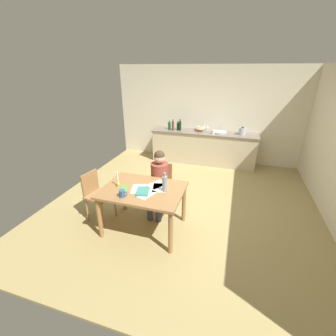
% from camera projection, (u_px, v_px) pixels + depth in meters
% --- Properties ---
extents(ground_plane, '(5.20, 5.20, 0.04)m').
position_uv_depth(ground_plane, '(184.00, 203.00, 4.59)').
color(ground_plane, tan).
extents(wall_back, '(5.20, 0.12, 2.60)m').
position_uv_depth(wall_back, '(207.00, 115.00, 6.32)').
color(wall_back, silver).
rests_on(wall_back, ground).
extents(kitchen_counter, '(2.87, 0.64, 0.90)m').
position_uv_depth(kitchen_counter, '(203.00, 147.00, 6.35)').
color(kitchen_counter, beige).
rests_on(kitchen_counter, ground).
extents(dining_table, '(1.28, 0.93, 0.76)m').
position_uv_depth(dining_table, '(143.00, 195.00, 3.58)').
color(dining_table, '#9E7042').
rests_on(dining_table, ground).
extents(chair_at_table, '(0.42, 0.42, 0.88)m').
position_uv_depth(chair_at_table, '(161.00, 184.00, 4.24)').
color(chair_at_table, '#9E7042').
rests_on(chair_at_table, ground).
extents(person_seated, '(0.34, 0.60, 1.19)m').
position_uv_depth(person_seated, '(159.00, 179.00, 4.04)').
color(person_seated, brown).
rests_on(person_seated, ground).
extents(chair_side_empty, '(0.46, 0.46, 0.88)m').
position_uv_depth(chair_side_empty, '(97.00, 194.00, 3.92)').
color(chair_side_empty, '#9E7042').
rests_on(chair_side_empty, ground).
extents(coffee_mug, '(0.13, 0.09, 0.11)m').
position_uv_depth(coffee_mug, '(122.00, 193.00, 3.31)').
color(coffee_mug, '#33598C').
rests_on(coffee_mug, dining_table).
extents(candlestick, '(0.06, 0.06, 0.26)m').
position_uv_depth(candlestick, '(118.00, 182.00, 3.60)').
color(candlestick, gold).
rests_on(candlestick, dining_table).
extents(book_magazine, '(0.19, 0.25, 0.02)m').
position_uv_depth(book_magazine, '(124.00, 189.00, 3.52)').
color(book_magazine, '#5E9442').
rests_on(book_magazine, dining_table).
extents(book_cookery, '(0.24, 0.30, 0.03)m').
position_uv_depth(book_cookery, '(143.00, 191.00, 3.44)').
color(book_cookery, teal).
rests_on(book_cookery, dining_table).
extents(paper_letter, '(0.33, 0.36, 0.00)m').
position_uv_depth(paper_letter, '(157.00, 184.00, 3.67)').
color(paper_letter, white).
rests_on(paper_letter, dining_table).
extents(paper_bill, '(0.27, 0.34, 0.00)m').
position_uv_depth(paper_bill, '(159.00, 188.00, 3.58)').
color(paper_bill, white).
rests_on(paper_bill, dining_table).
extents(paper_envelope, '(0.28, 0.34, 0.00)m').
position_uv_depth(paper_envelope, '(138.00, 189.00, 3.54)').
color(paper_envelope, white).
rests_on(paper_envelope, dining_table).
extents(paper_receipt, '(0.30, 0.35, 0.00)m').
position_uv_depth(paper_receipt, '(146.00, 194.00, 3.40)').
color(paper_receipt, white).
rests_on(paper_receipt, dining_table).
extents(wine_bottle_on_table, '(0.08, 0.08, 0.31)m').
position_uv_depth(wine_bottle_on_table, '(165.00, 183.00, 3.42)').
color(wine_bottle_on_table, '#8C999E').
rests_on(wine_bottle_on_table, dining_table).
extents(sink_unit, '(0.36, 0.36, 0.24)m').
position_uv_depth(sink_unit, '(220.00, 132.00, 6.05)').
color(sink_unit, '#B2B7BC').
rests_on(sink_unit, kitchen_counter).
extents(bottle_oil, '(0.08, 0.08, 0.24)m').
position_uv_depth(bottle_oil, '(169.00, 126.00, 6.35)').
color(bottle_oil, '#194C23').
rests_on(bottle_oil, kitchen_counter).
extents(bottle_vinegar, '(0.06, 0.06, 0.30)m').
position_uv_depth(bottle_vinegar, '(173.00, 126.00, 6.28)').
color(bottle_vinegar, '#593319').
rests_on(bottle_vinegar, kitchen_counter).
extents(bottle_wine_red, '(0.07, 0.07, 0.24)m').
position_uv_depth(bottle_wine_red, '(178.00, 126.00, 6.34)').
color(bottle_wine_red, '#194C23').
rests_on(bottle_wine_red, kitchen_counter).
extents(bottle_sauce, '(0.07, 0.07, 0.31)m').
position_uv_depth(bottle_sauce, '(180.00, 126.00, 6.25)').
color(bottle_sauce, black).
rests_on(bottle_sauce, kitchen_counter).
extents(mixing_bowl, '(0.26, 0.26, 0.12)m').
position_uv_depth(mixing_bowl, '(200.00, 129.00, 6.24)').
color(mixing_bowl, tan).
rests_on(mixing_bowl, kitchen_counter).
extents(stovetop_kettle, '(0.18, 0.18, 0.22)m').
position_uv_depth(stovetop_kettle, '(242.00, 131.00, 5.86)').
color(stovetop_kettle, '#B7BABF').
rests_on(stovetop_kettle, kitchen_counter).
extents(wine_glass_near_sink, '(0.07, 0.07, 0.15)m').
position_uv_depth(wine_glass_near_sink, '(207.00, 127.00, 6.24)').
color(wine_glass_near_sink, silver).
rests_on(wine_glass_near_sink, kitchen_counter).
extents(wine_glass_by_kettle, '(0.07, 0.07, 0.15)m').
position_uv_depth(wine_glass_by_kettle, '(204.00, 126.00, 6.26)').
color(wine_glass_by_kettle, silver).
rests_on(wine_glass_by_kettle, kitchen_counter).
extents(wine_glass_back_left, '(0.07, 0.07, 0.15)m').
position_uv_depth(wine_glass_back_left, '(199.00, 126.00, 6.30)').
color(wine_glass_back_left, silver).
rests_on(wine_glass_back_left, kitchen_counter).
extents(wine_glass_back_right, '(0.07, 0.07, 0.15)m').
position_uv_depth(wine_glass_back_right, '(197.00, 126.00, 6.32)').
color(wine_glass_back_right, silver).
rests_on(wine_glass_back_right, kitchen_counter).
extents(teacup_on_counter, '(0.11, 0.07, 0.10)m').
position_uv_depth(teacup_on_counter, '(213.00, 132.00, 5.94)').
color(teacup_on_counter, white).
rests_on(teacup_on_counter, kitchen_counter).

